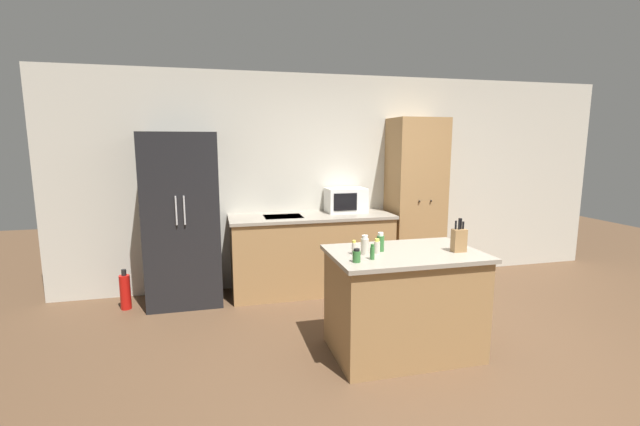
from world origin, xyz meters
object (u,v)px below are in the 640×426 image
object	(u,v)px
pantry_cabinet	(415,201)
spice_bottle_amber_oil	(365,245)
spice_bottle_orange_cap	(354,248)
microwave	(346,200)
spice_bottle_short_red	(372,252)
knife_block	(459,240)
spice_bottle_green_herb	(377,247)
fire_extinguisher	(125,292)
refrigerator	(183,219)
spice_bottle_tall_dark	(357,256)
spice_bottle_pale_salt	(380,242)

from	to	relation	value
pantry_cabinet	spice_bottle_amber_oil	distance (m)	2.19
spice_bottle_amber_oil	spice_bottle_orange_cap	world-z (taller)	spice_bottle_amber_oil
microwave	spice_bottle_short_red	world-z (taller)	microwave
knife_block	spice_bottle_short_red	size ratio (longest dim) A/B	2.37
spice_bottle_green_herb	fire_extinguisher	xyz separation A→B (m)	(-2.24, 1.60, -0.75)
fire_extinguisher	knife_block	bearing A→B (deg)	-30.53
microwave	spice_bottle_amber_oil	size ratio (longest dim) A/B	3.04
knife_block	pantry_cabinet	bearing A→B (deg)	74.02
spice_bottle_green_herb	fire_extinguisher	bearing A→B (deg)	144.37
refrigerator	knife_block	size ratio (longest dim) A/B	6.63
microwave	spice_bottle_green_herb	xyz separation A→B (m)	(-0.31, -1.82, -0.14)
pantry_cabinet	knife_block	xyz separation A→B (m)	(-0.53, -1.86, -0.05)
spice_bottle_tall_dark	spice_bottle_amber_oil	xyz separation A→B (m)	(0.14, 0.20, 0.02)
microwave	spice_bottle_pale_salt	distance (m)	1.78
microwave	fire_extinguisher	size ratio (longest dim) A/B	1.09
spice_bottle_short_red	fire_extinguisher	size ratio (longest dim) A/B	0.27
refrigerator	spice_bottle_tall_dark	size ratio (longest dim) A/B	18.03
refrigerator	spice_bottle_short_red	size ratio (longest dim) A/B	15.71
spice_bottle_tall_dark	spice_bottle_green_herb	xyz separation A→B (m)	(0.25, 0.21, 0.01)
pantry_cabinet	fire_extinguisher	size ratio (longest dim) A/B	4.72
refrigerator	spice_bottle_amber_oil	bearing A→B (deg)	-48.29
spice_bottle_amber_oil	microwave	bearing A→B (deg)	77.20
pantry_cabinet	spice_bottle_short_red	world-z (taller)	pantry_cabinet
spice_bottle_orange_cap	fire_extinguisher	xyz separation A→B (m)	(-2.05, 1.59, -0.74)
spice_bottle_amber_oil	spice_bottle_orange_cap	xyz separation A→B (m)	(-0.08, 0.02, -0.02)
knife_block	spice_bottle_amber_oil	xyz separation A→B (m)	(-0.78, 0.11, -0.03)
microwave	spice_bottle_tall_dark	distance (m)	2.10
refrigerator	pantry_cabinet	size ratio (longest dim) A/B	0.91
knife_block	spice_bottle_green_herb	distance (m)	0.69
spice_bottle_pale_salt	spice_bottle_orange_cap	xyz separation A→B (m)	(-0.25, -0.04, -0.02)
refrigerator	spice_bottle_pale_salt	bearing A→B (deg)	-44.27
spice_bottle_short_red	spice_bottle_pale_salt	distance (m)	0.27
spice_bottle_pale_salt	spice_bottle_orange_cap	bearing A→B (deg)	-170.21
microwave	spice_bottle_orange_cap	xyz separation A→B (m)	(-0.50, -1.80, -0.14)
microwave	spice_bottle_pale_salt	size ratio (longest dim) A/B	3.01
spice_bottle_short_red	spice_bottle_amber_oil	xyz separation A→B (m)	(-0.00, 0.16, 0.02)
knife_block	spice_bottle_pale_salt	bearing A→B (deg)	164.29
spice_bottle_orange_cap	knife_block	bearing A→B (deg)	-8.68
pantry_cabinet	microwave	world-z (taller)	pantry_cabinet
pantry_cabinet	spice_bottle_green_herb	xyz separation A→B (m)	(-1.21, -1.75, -0.10)
fire_extinguisher	spice_bottle_tall_dark	bearing A→B (deg)	-42.28
spice_bottle_green_herb	spice_bottle_short_red	bearing A→B (deg)	-122.33
spice_bottle_short_red	knife_block	bearing A→B (deg)	3.55
spice_bottle_short_red	spice_bottle_orange_cap	bearing A→B (deg)	115.89
microwave	spice_bottle_green_herb	world-z (taller)	microwave
microwave	knife_block	world-z (taller)	microwave
spice_bottle_short_red	spice_bottle_pale_salt	bearing A→B (deg)	54.73
spice_bottle_green_herb	spice_bottle_pale_salt	xyz separation A→B (m)	(0.05, 0.06, 0.02)
spice_bottle_tall_dark	spice_bottle_pale_salt	bearing A→B (deg)	41.57
spice_bottle_amber_oil	spice_bottle_short_red	bearing A→B (deg)	-88.59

